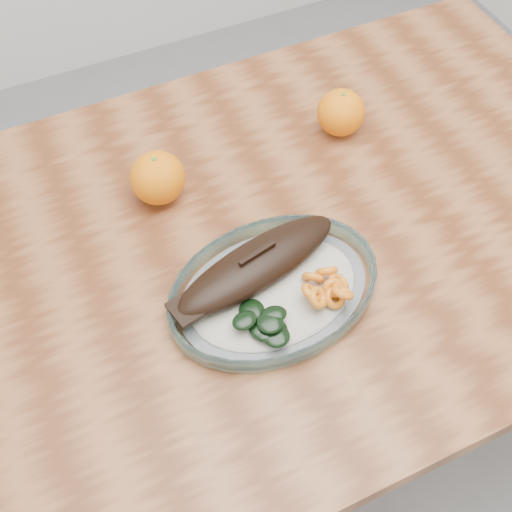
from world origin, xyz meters
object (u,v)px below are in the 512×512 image
dining_table (293,261)px  plated_meal (273,287)px  orange_right (341,113)px  orange_left (158,178)px

dining_table → plated_meal: (-0.09, -0.10, 0.12)m
dining_table → plated_meal: bearing=-131.6°
dining_table → orange_right: bearing=43.9°
dining_table → orange_left: bearing=139.9°
plated_meal → orange_left: orange_left is taller
orange_right → plated_meal: bearing=-134.5°
orange_left → orange_right: (0.33, 0.01, -0.00)m
dining_table → plated_meal: plated_meal is taller
plated_meal → orange_right: size_ratio=7.26×
plated_meal → orange_left: 0.26m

